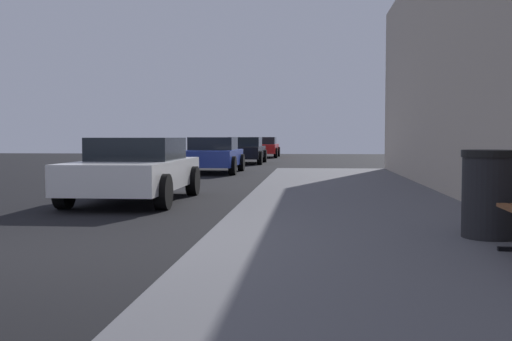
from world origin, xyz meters
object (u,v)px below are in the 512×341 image
(car_red, at_px, (263,147))
(trash_bin, at_px, (490,194))
(car_white, at_px, (136,169))
(car_blue, at_px, (213,155))
(car_black, at_px, (245,150))

(car_red, bearing_deg, trash_bin, 99.01)
(car_white, relative_size, car_blue, 1.07)
(car_white, bearing_deg, car_black, -90.93)
(car_red, bearing_deg, car_blue, 88.29)
(car_blue, bearing_deg, trash_bin, 110.55)
(car_blue, relative_size, car_black, 0.91)
(trash_bin, xyz_separation_m, car_black, (-5.21, 22.56, -0.00))
(car_white, relative_size, car_red, 0.94)
(car_blue, height_order, car_black, same)
(car_blue, xyz_separation_m, car_red, (0.50, 16.86, 0.00))
(car_blue, distance_m, car_black, 7.88)
(trash_bin, xyz_separation_m, car_blue, (-5.50, 14.69, -0.00))
(car_white, relative_size, car_black, 0.97)
(car_blue, distance_m, car_red, 16.87)
(car_white, bearing_deg, car_blue, -89.93)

